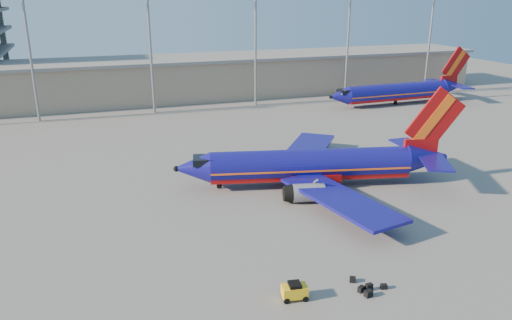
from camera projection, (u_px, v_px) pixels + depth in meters
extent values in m
plane|color=slate|center=(262.00, 201.00, 53.72)|extent=(220.00, 220.00, 0.00)
cube|color=gray|center=(216.00, 77.00, 107.51)|extent=(120.00, 15.00, 8.00)
cube|color=slate|center=(215.00, 57.00, 106.17)|extent=(122.00, 16.00, 0.60)
cylinder|color=gray|center=(28.00, 39.00, 82.78)|extent=(0.44, 0.44, 28.00)
cylinder|color=gray|center=(150.00, 36.00, 88.95)|extent=(0.44, 0.44, 28.00)
cylinder|color=gray|center=(256.00, 33.00, 95.11)|extent=(0.44, 0.44, 28.00)
cylinder|color=gray|center=(349.00, 31.00, 101.27)|extent=(0.44, 0.44, 28.00)
cylinder|color=gray|center=(431.00, 28.00, 107.44)|extent=(0.44, 0.44, 28.00)
cylinder|color=navy|center=(310.00, 164.00, 57.39)|extent=(23.02, 8.57, 3.52)
cube|color=#9B0C0D|center=(309.00, 172.00, 57.68)|extent=(22.87, 7.92, 1.24)
cube|color=orange|center=(310.00, 166.00, 57.46)|extent=(23.03, 8.60, 0.21)
cone|color=navy|center=(193.00, 168.00, 56.07)|extent=(4.68, 4.33, 3.52)
cube|color=black|center=(203.00, 160.00, 55.90)|extent=(2.78, 2.92, 0.76)
cone|color=navy|center=(426.00, 158.00, 58.65)|extent=(5.61, 4.54, 3.52)
cube|color=#9B0C0D|center=(421.00, 147.00, 58.16)|extent=(4.01, 1.41, 2.09)
cube|color=#9B0C0D|center=(435.00, 119.00, 57.23)|extent=(6.87, 1.87, 7.59)
cube|color=orange|center=(433.00, 119.00, 57.22)|extent=(4.61, 1.43, 5.95)
cube|color=navy|center=(412.00, 145.00, 61.49)|extent=(2.96, 6.13, 0.21)
cube|color=navy|center=(435.00, 162.00, 55.40)|extent=(5.16, 6.72, 0.21)
cube|color=navy|center=(307.00, 149.00, 65.69)|extent=(12.67, 14.63, 0.33)
cube|color=navy|center=(340.00, 199.00, 49.91)|extent=(7.48, 15.37, 0.33)
cube|color=#9B0C0D|center=(313.00, 175.00, 57.84)|extent=(6.39, 4.90, 0.95)
cylinder|color=gray|center=(292.00, 163.00, 62.41)|extent=(3.78, 2.72, 2.00)
cylinder|color=gray|center=(308.00, 193.00, 53.09)|extent=(3.78, 2.72, 2.00)
cylinder|color=gray|center=(219.00, 184.00, 57.01)|extent=(0.27, 0.27, 1.05)
cylinder|color=black|center=(219.00, 186.00, 57.08)|extent=(0.65, 0.37, 0.61)
cylinder|color=black|center=(316.00, 174.00, 60.55)|extent=(0.90, 0.69, 0.80)
cylinder|color=black|center=(326.00, 189.00, 55.89)|extent=(0.90, 0.69, 0.80)
cylinder|color=navy|center=(396.00, 92.00, 99.51)|extent=(22.32, 4.09, 3.43)
cube|color=#9B0C0D|center=(396.00, 96.00, 99.79)|extent=(22.30, 3.44, 1.20)
cube|color=orange|center=(396.00, 93.00, 99.58)|extent=(22.32, 4.13, 0.20)
cone|color=navy|center=(339.00, 96.00, 95.13)|extent=(3.99, 3.54, 3.43)
cube|color=black|center=(345.00, 91.00, 95.26)|extent=(2.29, 2.47, 0.74)
cone|color=navy|center=(451.00, 86.00, 103.93)|extent=(4.92, 3.57, 3.43)
cube|color=#9B0C0D|center=(449.00, 80.00, 103.28)|extent=(3.90, 0.63, 2.04)
cube|color=#9B0C0D|center=(456.00, 64.00, 102.68)|extent=(6.80, 0.50, 7.39)
cube|color=orange|center=(455.00, 64.00, 102.62)|extent=(4.53, 0.52, 5.80)
cube|color=navy|center=(440.00, 81.00, 106.44)|extent=(4.10, 6.42, 0.20)
cube|color=navy|center=(461.00, 86.00, 100.85)|extent=(3.79, 6.33, 0.20)
cylinder|color=black|center=(395.00, 102.00, 100.17)|extent=(0.67, 0.67, 0.83)
cube|color=yellow|center=(295.00, 291.00, 36.35)|extent=(1.97, 1.30, 0.87)
cube|color=black|center=(295.00, 285.00, 36.18)|extent=(1.00, 1.07, 0.31)
cylinder|color=black|center=(284.00, 294.00, 36.81)|extent=(0.47, 0.22, 0.45)
cylinder|color=black|center=(287.00, 301.00, 35.92)|extent=(0.47, 0.22, 0.45)
cylinder|color=black|center=(302.00, 292.00, 37.06)|extent=(0.47, 0.22, 0.45)
cylinder|color=black|center=(305.00, 299.00, 36.17)|extent=(0.47, 0.22, 0.45)
cube|color=black|center=(368.00, 294.00, 36.78)|extent=(0.63, 0.53, 0.50)
cube|color=black|center=(369.00, 287.00, 37.56)|extent=(0.56, 0.36, 0.54)
cube|color=black|center=(384.00, 286.00, 37.77)|extent=(0.56, 0.46, 0.37)
cube|color=black|center=(361.00, 289.00, 37.39)|extent=(0.63, 0.54, 0.44)
cube|color=black|center=(353.00, 280.00, 38.66)|extent=(0.60, 0.58, 0.40)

